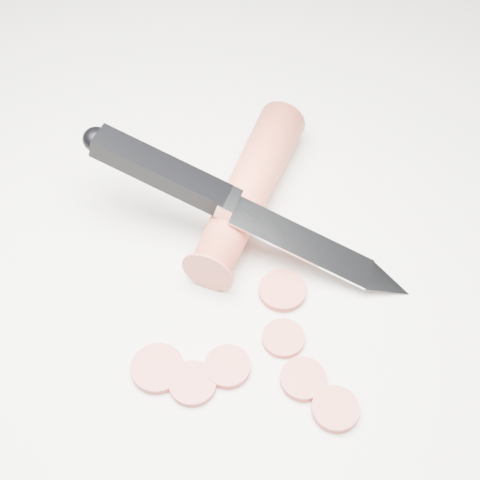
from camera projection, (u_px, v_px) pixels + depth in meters
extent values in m
plane|color=silver|center=(236.00, 299.00, 0.55)|extent=(2.40, 2.40, 0.00)
cylinder|color=#E05135|center=(249.00, 189.00, 0.59)|extent=(0.14, 0.18, 0.04)
cylinder|color=#C35441|center=(158.00, 368.00, 0.51)|extent=(0.04, 0.04, 0.01)
cylinder|color=#C35441|center=(193.00, 383.00, 0.50)|extent=(0.04, 0.04, 0.01)
cylinder|color=#C35441|center=(283.00, 338.00, 0.52)|extent=(0.03, 0.03, 0.01)
cylinder|color=#C35441|center=(335.00, 409.00, 0.49)|extent=(0.03, 0.03, 0.01)
cylinder|color=#C35441|center=(282.00, 290.00, 0.55)|extent=(0.04, 0.04, 0.01)
cylinder|color=#C35441|center=(228.00, 367.00, 0.51)|extent=(0.04, 0.04, 0.01)
cylinder|color=#C35441|center=(303.00, 379.00, 0.50)|extent=(0.03, 0.03, 0.01)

